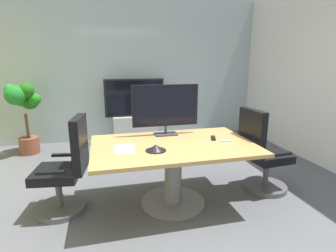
{
  "coord_description": "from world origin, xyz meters",
  "views": [
    {
      "loc": [
        -0.64,
        -2.59,
        1.68
      ],
      "look_at": [
        0.13,
        0.48,
        0.9
      ],
      "focal_mm": 28.7,
      "sensor_mm": 36.0,
      "label": 1
    }
  ],
  "objects_px": {
    "conference_table": "(173,160)",
    "conference_phone": "(156,148)",
    "wall_display_unit": "(135,121)",
    "remote_control": "(213,138)",
    "office_chair_left": "(66,173)",
    "potted_plant": "(24,108)",
    "office_chair_right": "(261,157)",
    "tv_monitor": "(165,107)"
  },
  "relations": [
    {
      "from": "office_chair_right",
      "to": "tv_monitor",
      "type": "distance_m",
      "value": 1.4
    },
    {
      "from": "office_chair_right",
      "to": "conference_table",
      "type": "bearing_deg",
      "value": 88.07
    },
    {
      "from": "office_chair_right",
      "to": "remote_control",
      "type": "xyz_separation_m",
      "value": [
        -0.67,
        0.02,
        0.3
      ]
    },
    {
      "from": "wall_display_unit",
      "to": "potted_plant",
      "type": "relative_size",
      "value": 1.01
    },
    {
      "from": "conference_table",
      "to": "potted_plant",
      "type": "bearing_deg",
      "value": 131.67
    },
    {
      "from": "office_chair_left",
      "to": "wall_display_unit",
      "type": "bearing_deg",
      "value": 164.3
    },
    {
      "from": "potted_plant",
      "to": "remote_control",
      "type": "xyz_separation_m",
      "value": [
        2.63,
        -2.29,
        -0.09
      ]
    },
    {
      "from": "conference_phone",
      "to": "remote_control",
      "type": "distance_m",
      "value": 0.81
    },
    {
      "from": "office_chair_left",
      "to": "conference_phone",
      "type": "relative_size",
      "value": 4.95
    },
    {
      "from": "wall_display_unit",
      "to": "remote_control",
      "type": "distance_m",
      "value": 2.64
    },
    {
      "from": "tv_monitor",
      "to": "potted_plant",
      "type": "bearing_deg",
      "value": 137.17
    },
    {
      "from": "wall_display_unit",
      "to": "remote_control",
      "type": "bearing_deg",
      "value": -75.86
    },
    {
      "from": "tv_monitor",
      "to": "remote_control",
      "type": "xyz_separation_m",
      "value": [
        0.52,
        -0.33,
        -0.35
      ]
    },
    {
      "from": "office_chair_left",
      "to": "wall_display_unit",
      "type": "height_order",
      "value": "wall_display_unit"
    },
    {
      "from": "conference_phone",
      "to": "office_chair_right",
      "type": "bearing_deg",
      "value": 9.63
    },
    {
      "from": "tv_monitor",
      "to": "conference_phone",
      "type": "relative_size",
      "value": 3.82
    },
    {
      "from": "office_chair_left",
      "to": "wall_display_unit",
      "type": "xyz_separation_m",
      "value": [
        1.08,
        2.49,
        -0.01
      ]
    },
    {
      "from": "wall_display_unit",
      "to": "conference_phone",
      "type": "distance_m",
      "value": 2.83
    },
    {
      "from": "office_chair_left",
      "to": "potted_plant",
      "type": "xyz_separation_m",
      "value": [
        -0.91,
        2.23,
        0.39
      ]
    },
    {
      "from": "potted_plant",
      "to": "conference_phone",
      "type": "distance_m",
      "value": 3.17
    },
    {
      "from": "wall_display_unit",
      "to": "conference_phone",
      "type": "height_order",
      "value": "wall_display_unit"
    },
    {
      "from": "office_chair_left",
      "to": "conference_phone",
      "type": "bearing_deg",
      "value": 79.2
    },
    {
      "from": "conference_table",
      "to": "remote_control",
      "type": "bearing_deg",
      "value": 8.84
    },
    {
      "from": "office_chair_right",
      "to": "conference_phone",
      "type": "distance_m",
      "value": 1.49
    },
    {
      "from": "conference_table",
      "to": "conference_phone",
      "type": "relative_size",
      "value": 8.3
    },
    {
      "from": "remote_control",
      "to": "conference_table",
      "type": "bearing_deg",
      "value": -151.62
    },
    {
      "from": "office_chair_left",
      "to": "office_chair_right",
      "type": "bearing_deg",
      "value": 95.92
    },
    {
      "from": "potted_plant",
      "to": "remote_control",
      "type": "bearing_deg",
      "value": -40.98
    },
    {
      "from": "potted_plant",
      "to": "conference_phone",
      "type": "bearing_deg",
      "value": -53.84
    },
    {
      "from": "office_chair_left",
      "to": "potted_plant",
      "type": "bearing_deg",
      "value": -150.0
    },
    {
      "from": "remote_control",
      "to": "potted_plant",
      "type": "bearing_deg",
      "value": 158.55
    },
    {
      "from": "wall_display_unit",
      "to": "potted_plant",
      "type": "distance_m",
      "value": 2.05
    },
    {
      "from": "conference_table",
      "to": "wall_display_unit",
      "type": "bearing_deg",
      "value": 92.52
    },
    {
      "from": "remote_control",
      "to": "office_chair_left",
      "type": "bearing_deg",
      "value": -162.2
    },
    {
      "from": "office_chair_left",
      "to": "office_chair_right",
      "type": "xyz_separation_m",
      "value": [
        2.39,
        -0.08,
        0.0
      ]
    },
    {
      "from": "wall_display_unit",
      "to": "tv_monitor",
      "type": "bearing_deg",
      "value": -86.85
    },
    {
      "from": "potted_plant",
      "to": "conference_phone",
      "type": "xyz_separation_m",
      "value": [
        1.87,
        -2.55,
        -0.07
      ]
    },
    {
      "from": "office_chair_right",
      "to": "potted_plant",
      "type": "relative_size",
      "value": 0.84
    },
    {
      "from": "office_chair_left",
      "to": "tv_monitor",
      "type": "bearing_deg",
      "value": 110.65
    },
    {
      "from": "tv_monitor",
      "to": "potted_plant",
      "type": "distance_m",
      "value": 2.89
    },
    {
      "from": "wall_display_unit",
      "to": "conference_phone",
      "type": "bearing_deg",
      "value": -92.56
    },
    {
      "from": "office_chair_right",
      "to": "potted_plant",
      "type": "distance_m",
      "value": 4.05
    }
  ]
}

